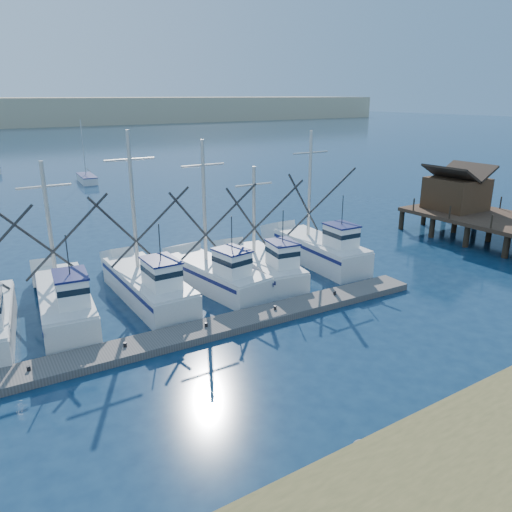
# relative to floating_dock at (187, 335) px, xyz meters

# --- Properties ---
(ground) EXTENTS (500.00, 500.00, 0.00)m
(ground) POSITION_rel_floating_dock_xyz_m (5.88, -6.44, -0.18)
(ground) COLOR #0D233C
(ground) RESTS_ON ground
(floating_dock) EXTENTS (27.67, 2.92, 0.37)m
(floating_dock) POSITION_rel_floating_dock_xyz_m (0.00, 0.00, 0.00)
(floating_dock) COLOR #5A5450
(floating_dock) RESTS_ON ground
(timber_pier) EXTENTS (7.00, 20.00, 8.00)m
(timber_pier) POSITION_rel_floating_dock_xyz_m (27.38, 2.02, 2.39)
(timber_pier) COLOR black
(timber_pier) RESTS_ON ground
(trawler_fleet) EXTENTS (27.79, 8.82, 9.78)m
(trawler_fleet) POSITION_rel_floating_dock_xyz_m (0.17, 4.95, 0.78)
(trawler_fleet) COLOR silver
(trawler_fleet) RESTS_ON ground
(sailboat_near) EXTENTS (2.35, 6.11, 8.10)m
(sailboat_near) POSITION_rel_floating_dock_xyz_m (8.10, 47.94, 0.31)
(sailboat_near) COLOR silver
(sailboat_near) RESTS_ON ground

